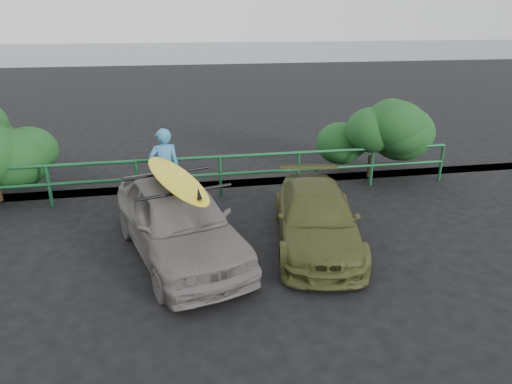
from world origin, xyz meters
TOP-DOWN VIEW (x-y plane):
  - ground at (0.00, 0.00)m, footprint 80.00×80.00m
  - ocean at (0.00, 60.00)m, footprint 200.00×200.00m
  - guardrail at (0.00, 5.00)m, footprint 14.00×0.08m
  - shrub_right at (5.00, 5.50)m, footprint 3.20×2.40m
  - sedan at (-0.10, 2.08)m, footprint 2.76×4.46m
  - olive_vehicle at (2.54, 2.06)m, footprint 2.25×4.00m
  - man at (-0.32, 4.49)m, footprint 0.74×0.54m
  - roof_rack at (-0.10, 2.08)m, footprint 1.90×1.57m
  - surfboard at (-0.10, 2.08)m, footprint 1.41×3.01m

SIDE VIEW (x-z plane):
  - ground at x=0.00m, z-range 0.00..0.00m
  - ocean at x=0.00m, z-range 0.00..0.00m
  - guardrail at x=0.00m, z-range 0.00..1.04m
  - olive_vehicle at x=2.54m, z-range 0.00..1.09m
  - sedan at x=-0.10m, z-range 0.00..1.42m
  - man at x=-0.32m, z-range 0.00..1.88m
  - shrub_right at x=5.00m, z-range 0.00..2.41m
  - roof_rack at x=-0.10m, z-range 1.42..1.47m
  - surfboard at x=-0.10m, z-range 1.47..1.56m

